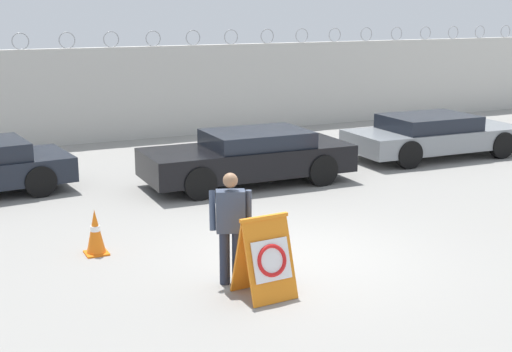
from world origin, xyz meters
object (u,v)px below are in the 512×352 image
Objects in this scene: security_guard at (231,224)px; parked_car_rear_sedan at (249,156)px; traffic_cone_near at (95,232)px; barricade_sign at (266,257)px; parked_car_far_side at (434,135)px.

security_guard reaches higher than parked_car_rear_sedan.
parked_car_rear_sedan reaches higher than traffic_cone_near.
barricade_sign reaches higher than traffic_cone_near.
traffic_cone_near is 0.16× the size of parked_car_rear_sedan.
parked_car_far_side is (8.37, 5.76, -0.31)m from security_guard.
security_guard is at bearing -55.01° from traffic_cone_near.
traffic_cone_near is at bearing 118.22° from barricade_sign.
barricade_sign is at bearing 132.36° from security_guard.
parked_car_rear_sedan is at bearing -96.76° from security_guard.
security_guard is 10.17m from parked_car_far_side.
traffic_cone_near is at bearing -34.08° from security_guard.
parked_car_rear_sedan is (4.22, 3.17, 0.25)m from traffic_cone_near.
traffic_cone_near is 5.28m from parked_car_rear_sedan.
parked_car_far_side is at bearing 34.21° from barricade_sign.
parked_car_rear_sedan reaches higher than parked_car_far_side.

